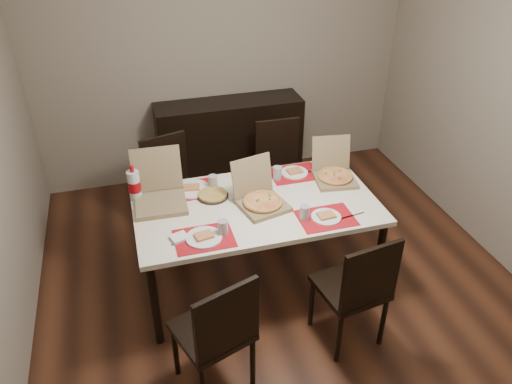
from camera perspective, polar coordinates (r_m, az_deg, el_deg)
The scene contains 19 objects.
ground at distance 4.14m, azimuth 2.98°, elevation -10.77°, with size 3.80×4.00×0.02m, color #472516.
room_walls at distance 3.60m, azimuth 1.53°, elevation 14.86°, with size 3.84×4.02×2.62m.
sideboard at distance 5.30m, azimuth -3.01°, elevation 5.73°, with size 1.50×0.40×0.90m, color black.
dining_table at distance 3.76m, azimuth 0.00°, elevation -2.15°, with size 1.80×1.00×0.75m.
chair_near_left at distance 3.11m, azimuth -4.40°, elevation -15.58°, with size 0.53×0.53×0.93m.
chair_near_right at distance 3.43m, azimuth 11.46°, elevation -10.62°, with size 0.48×0.48×0.93m.
chair_far_left at distance 4.49m, azimuth -9.64°, elevation 0.95°, with size 0.52×0.52×0.93m.
chair_far_right at distance 4.72m, azimuth 2.78°, elevation 3.05°, with size 0.43×0.43×0.93m.
setting_near_left at distance 3.39m, azimuth -5.72°, elevation -4.91°, with size 0.43×0.30×0.11m.
setting_near_right at distance 3.58m, azimuth 7.30°, elevation -2.71°, with size 0.49×0.30×0.11m.
setting_far_left at distance 3.91m, azimuth -7.02°, elevation 0.53°, with size 0.49×0.30×0.11m.
setting_far_right at distance 4.08m, azimuth 3.86°, elevation 2.21°, with size 0.51×0.30×0.11m.
napkin_loose at distance 3.67m, azimuth 1.71°, elevation -1.71°, with size 0.12×0.11×0.02m, color white.
pizza_box_center at distance 3.68m, azimuth 0.54°, elevation -0.78°, with size 0.40×0.43×0.33m.
pizza_box_right at distance 4.05m, azimuth 8.91°, elevation 2.13°, with size 0.35×0.39×0.31m.
pizza_box_left at distance 3.78m, azimuth -10.93°, elevation -0.35°, with size 0.39×0.43×0.37m.
faina_plate at distance 3.81m, azimuth -4.97°, elevation -0.35°, with size 0.24×0.24×0.03m.
dip_bowl at distance 3.87m, azimuth 0.81°, elevation 0.39°, with size 0.13×0.13×0.03m, color white.
soda_bottle at distance 3.82m, azimuth -13.74°, elevation 0.74°, with size 0.10×0.10×0.28m.
Camera 1 is at (-1.03, -2.85, 2.81)m, focal length 35.00 mm.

